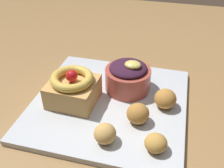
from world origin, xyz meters
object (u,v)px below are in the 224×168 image
object	(u,v)px
fritter_front	(138,114)
berry_ramekin	(129,77)
cake_slice	(73,88)
front_plate	(110,103)
fritter_back	(156,143)
fritter_middle	(165,99)
fritter_extra	(105,134)

from	to	relation	value
fritter_front	berry_ramekin	bearing A→B (deg)	110.58
cake_slice	fritter_front	size ratio (longest dim) A/B	2.29
fritter_front	front_plate	bearing A→B (deg)	145.24
fritter_back	cake_slice	bearing A→B (deg)	153.99
berry_ramekin	front_plate	bearing A→B (deg)	-120.20
front_plate	fritter_middle	distance (m)	0.11
front_plate	fritter_front	bearing A→B (deg)	-34.76
cake_slice	fritter_front	world-z (taller)	cake_slice
front_plate	cake_slice	world-z (taller)	cake_slice
fritter_middle	fritter_front	bearing A→B (deg)	-128.18
fritter_front	fritter_back	bearing A→B (deg)	-55.60
fritter_extra	front_plate	bearing A→B (deg)	101.14
front_plate	berry_ramekin	size ratio (longest dim) A/B	3.18
front_plate	fritter_middle	world-z (taller)	fritter_middle
cake_slice	fritter_front	bearing A→B (deg)	-11.42
fritter_extra	fritter_middle	bearing A→B (deg)	52.86
front_plate	fritter_middle	xyz separation A→B (m)	(0.11, 0.01, 0.02)
fritter_front	fritter_extra	bearing A→B (deg)	-126.16
berry_ramekin	fritter_front	size ratio (longest dim) A/B	2.32
berry_ramekin	fritter_back	xyz separation A→B (m)	(0.08, -0.15, -0.02)
cake_slice	front_plate	bearing A→B (deg)	14.66
berry_ramekin	fritter_middle	xyz separation A→B (m)	(0.08, -0.04, -0.01)
front_plate	fritter_back	bearing A→B (deg)	-44.52
berry_ramekin	fritter_back	world-z (taller)	berry_ramekin
berry_ramekin	fritter_back	size ratio (longest dim) A/B	2.59
fritter_middle	fritter_back	bearing A→B (deg)	-92.25
fritter_middle	fritter_back	distance (m)	0.11
fritter_front	cake_slice	bearing A→B (deg)	168.58
fritter_middle	fritter_back	world-z (taller)	fritter_middle
fritter_front	fritter_extra	distance (m)	0.08
front_plate	cake_slice	distance (m)	0.08
front_plate	berry_ramekin	xyz separation A→B (m)	(0.03, 0.05, 0.04)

